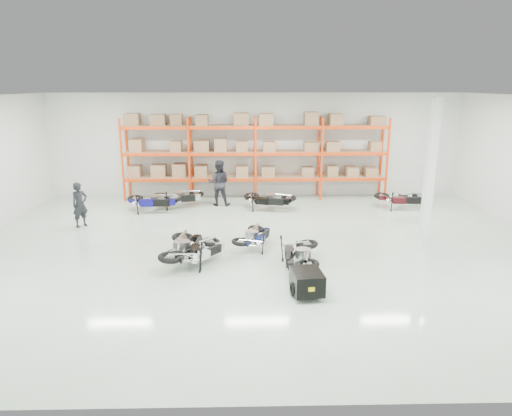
{
  "coord_description": "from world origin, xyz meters",
  "views": [
    {
      "loc": [
        -0.42,
        -13.06,
        4.89
      ],
      "look_at": [
        -0.1,
        0.74,
        1.1
      ],
      "focal_mm": 32.0,
      "sensor_mm": 36.0,
      "label": 1
    }
  ],
  "objects_px": {
    "person_back": "(219,183)",
    "person_left": "(80,205)",
    "trailer": "(307,282)",
    "moto_back_b": "(178,194)",
    "moto_back_c": "(268,196)",
    "moto_touring_right": "(299,250)",
    "moto_silver_left": "(199,247)",
    "moto_blue_centre": "(254,233)",
    "moto_back_d": "(402,195)",
    "moto_black_far_left": "(185,244)",
    "moto_back_a": "(153,197)"
  },
  "relations": [
    {
      "from": "trailer",
      "to": "moto_touring_right",
      "type": "bearing_deg",
      "value": 83.71
    },
    {
      "from": "person_back",
      "to": "moto_black_far_left",
      "type": "bearing_deg",
      "value": 89.48
    },
    {
      "from": "moto_black_far_left",
      "to": "moto_touring_right",
      "type": "relative_size",
      "value": 1.08
    },
    {
      "from": "moto_blue_centre",
      "to": "moto_back_b",
      "type": "distance_m",
      "value": 5.73
    },
    {
      "from": "moto_back_c",
      "to": "person_back",
      "type": "height_order",
      "value": "person_back"
    },
    {
      "from": "moto_silver_left",
      "to": "person_left",
      "type": "bearing_deg",
      "value": -0.61
    },
    {
      "from": "person_left",
      "to": "moto_silver_left",
      "type": "bearing_deg",
      "value": -89.72
    },
    {
      "from": "moto_silver_left",
      "to": "moto_back_c",
      "type": "bearing_deg",
      "value": -73.32
    },
    {
      "from": "moto_touring_right",
      "to": "moto_back_b",
      "type": "distance_m",
      "value": 7.76
    },
    {
      "from": "moto_back_b",
      "to": "moto_blue_centre",
      "type": "bearing_deg",
      "value": -160.67
    },
    {
      "from": "moto_silver_left",
      "to": "moto_back_b",
      "type": "distance_m",
      "value": 6.29
    },
    {
      "from": "moto_back_a",
      "to": "moto_back_b",
      "type": "distance_m",
      "value": 1.1
    },
    {
      "from": "moto_back_a",
      "to": "moto_black_far_left",
      "type": "bearing_deg",
      "value": -159.33
    },
    {
      "from": "moto_touring_right",
      "to": "trailer",
      "type": "bearing_deg",
      "value": -82.68
    },
    {
      "from": "trailer",
      "to": "moto_back_b",
      "type": "distance_m",
      "value": 9.15
    },
    {
      "from": "moto_blue_centre",
      "to": "moto_back_d",
      "type": "height_order",
      "value": "moto_back_d"
    },
    {
      "from": "moto_back_a",
      "to": "moto_back_c",
      "type": "bearing_deg",
      "value": -86.95
    },
    {
      "from": "moto_back_d",
      "to": "moto_back_c",
      "type": "bearing_deg",
      "value": 95.3
    },
    {
      "from": "moto_silver_left",
      "to": "moto_back_b",
      "type": "xyz_separation_m",
      "value": [
        -1.44,
        6.12,
        0.05
      ]
    },
    {
      "from": "moto_blue_centre",
      "to": "moto_back_b",
      "type": "xyz_separation_m",
      "value": [
        -2.99,
        4.88,
        0.07
      ]
    },
    {
      "from": "moto_back_a",
      "to": "moto_back_d",
      "type": "relative_size",
      "value": 1.01
    },
    {
      "from": "person_back",
      "to": "person_left",
      "type": "bearing_deg",
      "value": 35.54
    },
    {
      "from": "moto_black_far_left",
      "to": "moto_back_b",
      "type": "bearing_deg",
      "value": -76.0
    },
    {
      "from": "moto_touring_right",
      "to": "moto_back_b",
      "type": "height_order",
      "value": "moto_back_b"
    },
    {
      "from": "moto_back_d",
      "to": "moto_black_far_left",
      "type": "bearing_deg",
      "value": 130.14
    },
    {
      "from": "moto_silver_left",
      "to": "moto_back_d",
      "type": "relative_size",
      "value": 0.89
    },
    {
      "from": "moto_back_b",
      "to": "moto_back_c",
      "type": "xyz_separation_m",
      "value": [
        3.64,
        -0.49,
        0.01
      ]
    },
    {
      "from": "trailer",
      "to": "moto_back_b",
      "type": "bearing_deg",
      "value": 110.85
    },
    {
      "from": "trailer",
      "to": "person_back",
      "type": "xyz_separation_m",
      "value": [
        -2.54,
        8.41,
        0.59
      ]
    },
    {
      "from": "moto_black_far_left",
      "to": "person_left",
      "type": "xyz_separation_m",
      "value": [
        -4.11,
        3.54,
        0.2
      ]
    },
    {
      "from": "moto_back_d",
      "to": "person_back",
      "type": "distance_m",
      "value": 7.42
    },
    {
      "from": "moto_back_c",
      "to": "moto_back_d",
      "type": "bearing_deg",
      "value": -73.41
    },
    {
      "from": "trailer",
      "to": "moto_back_c",
      "type": "height_order",
      "value": "moto_back_c"
    },
    {
      "from": "moto_black_far_left",
      "to": "moto_back_b",
      "type": "height_order",
      "value": "moto_black_far_left"
    },
    {
      "from": "trailer",
      "to": "moto_back_b",
      "type": "height_order",
      "value": "moto_back_b"
    },
    {
      "from": "moto_blue_centre",
      "to": "moto_back_d",
      "type": "xyz_separation_m",
      "value": [
        6.01,
        4.42,
        0.08
      ]
    },
    {
      "from": "trailer",
      "to": "moto_back_b",
      "type": "relative_size",
      "value": 0.82
    },
    {
      "from": "moto_touring_right",
      "to": "moto_back_a",
      "type": "xyz_separation_m",
      "value": [
        -5.06,
        5.9,
        0.02
      ]
    },
    {
      "from": "moto_touring_right",
      "to": "moto_back_b",
      "type": "relative_size",
      "value": 0.99
    },
    {
      "from": "person_back",
      "to": "trailer",
      "type": "bearing_deg",
      "value": 111.57
    },
    {
      "from": "moto_blue_centre",
      "to": "moto_back_c",
      "type": "relative_size",
      "value": 0.85
    },
    {
      "from": "moto_silver_left",
      "to": "moto_black_far_left",
      "type": "distance_m",
      "value": 0.41
    },
    {
      "from": "moto_silver_left",
      "to": "moto_back_a",
      "type": "bearing_deg",
      "value": -29.01
    },
    {
      "from": "moto_blue_centre",
      "to": "moto_back_a",
      "type": "bearing_deg",
      "value": -25.93
    },
    {
      "from": "person_left",
      "to": "person_back",
      "type": "bearing_deg",
      "value": -20.36
    },
    {
      "from": "moto_silver_left",
      "to": "trailer",
      "type": "bearing_deg",
      "value": -178.5
    },
    {
      "from": "moto_black_far_left",
      "to": "moto_back_a",
      "type": "distance_m",
      "value": 5.75
    },
    {
      "from": "moto_blue_centre",
      "to": "moto_black_far_left",
      "type": "relative_size",
      "value": 0.81
    },
    {
      "from": "person_left",
      "to": "moto_touring_right",
      "type": "bearing_deg",
      "value": -80.16
    },
    {
      "from": "moto_blue_centre",
      "to": "moto_back_d",
      "type": "bearing_deg",
      "value": -122.05
    }
  ]
}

